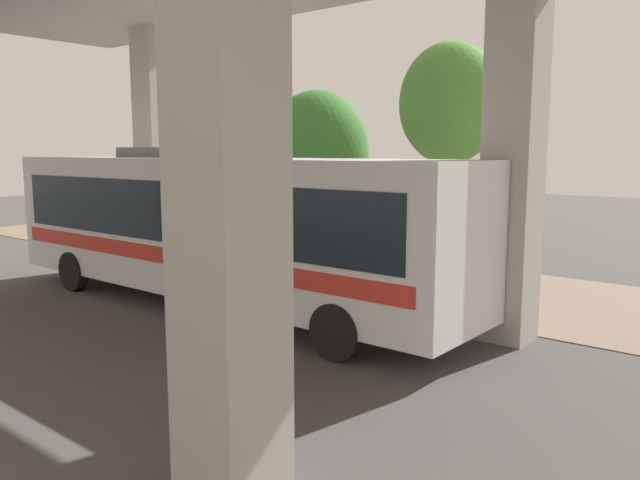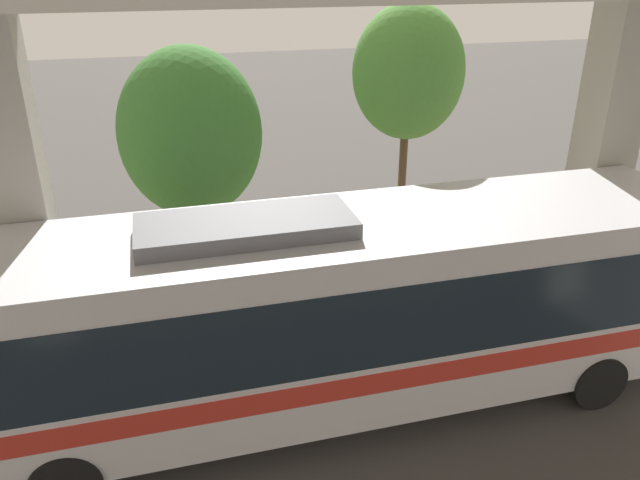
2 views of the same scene
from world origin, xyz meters
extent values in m
plane|color=#474442|center=(0.00, 0.00, 0.00)|extent=(80.00, 80.00, 0.00)
cube|color=#7A6656|center=(-3.00, 0.00, 0.01)|extent=(6.00, 40.00, 0.02)
cube|color=#ADA89E|center=(0.50, -5.37, 3.49)|extent=(0.90, 0.90, 6.97)
cube|color=#ADA89E|center=(0.50, 5.37, 3.49)|extent=(0.90, 0.90, 6.97)
cube|color=silver|center=(2.28, -0.79, 1.92)|extent=(2.60, 12.61, 2.94)
cube|color=#19232D|center=(2.28, -0.79, 2.27)|extent=(2.64, 11.60, 1.29)
cube|color=red|center=(2.28, -0.79, 1.33)|extent=(2.64, 11.98, 0.35)
cube|color=slate|center=(2.28, -2.05, 3.51)|extent=(1.30, 3.15, 0.24)
cylinder|color=black|center=(1.06, 3.62, 0.50)|extent=(0.28, 1.00, 1.00)
cylinder|color=black|center=(3.50, 3.62, 0.50)|extent=(0.28, 1.00, 1.00)
cylinder|color=black|center=(1.06, -4.89, 0.50)|extent=(0.28, 1.00, 1.00)
cylinder|color=#B21919|center=(-0.71, 2.65, 0.45)|extent=(0.22, 0.22, 0.90)
sphere|color=#B21919|center=(-0.71, 2.65, 0.97)|extent=(0.21, 0.21, 0.21)
cylinder|color=#B21919|center=(-0.87, 2.65, 0.59)|extent=(0.13, 0.10, 0.10)
cylinder|color=#B21919|center=(-0.54, 2.65, 0.59)|extent=(0.13, 0.10, 0.10)
cylinder|color=#ADA89E|center=(-0.73, -4.82, 0.31)|extent=(1.16, 1.16, 0.63)
sphere|color=olive|center=(-0.73, -4.82, 1.05)|extent=(1.55, 1.55, 1.55)
sphere|color=#993F8C|center=(-0.58, -4.94, 0.79)|extent=(0.41, 0.41, 0.41)
cylinder|color=#ADA89E|center=(-1.19, 0.98, 0.28)|extent=(1.26, 1.26, 0.57)
sphere|color=#38722D|center=(-1.19, 0.98, 0.97)|extent=(1.47, 1.47, 1.47)
sphere|color=orange|center=(-1.03, 0.85, 0.74)|extent=(0.44, 0.44, 0.44)
cylinder|color=brown|center=(-2.59, 2.42, 1.98)|extent=(0.19, 0.19, 3.95)
ellipsoid|color=#4C8C38|center=(-2.59, 2.42, 4.71)|extent=(2.50, 2.50, 3.00)
cylinder|color=brown|center=(-3.28, -2.41, 1.26)|extent=(0.17, 0.17, 2.52)
ellipsoid|color=#38722D|center=(-3.28, -2.41, 3.48)|extent=(3.18, 3.18, 3.81)
camera|label=1|loc=(11.61, 9.90, 3.55)|focal=35.00mm
camera|label=2|loc=(10.58, -3.19, 7.12)|focal=35.00mm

